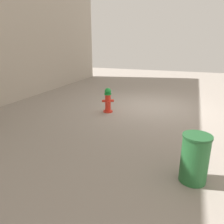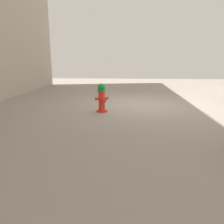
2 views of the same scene
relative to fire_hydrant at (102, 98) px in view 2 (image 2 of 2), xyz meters
name	(u,v)px [view 2 (image 2 of 2)]	position (x,y,z in m)	size (l,w,h in m)	color
ground_plane	(141,105)	(-1.28, -1.24, -0.44)	(23.40, 23.40, 0.00)	gray
fire_hydrant	(102,98)	(0.00, 0.00, 0.00)	(0.42, 0.40, 0.89)	red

